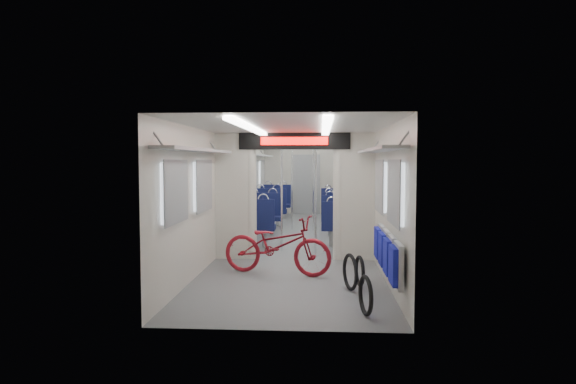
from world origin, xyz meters
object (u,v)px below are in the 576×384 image
at_px(bike_hoop_c, 360,273).
at_px(bicycle, 277,245).
at_px(stanchion_near_left, 282,193).
at_px(bike_hoop_a, 366,297).
at_px(bike_hoop_b, 350,274).
at_px(seat_bay_near_right, 341,218).
at_px(seat_bay_far_left, 272,202).
at_px(flip_bench, 387,253).
at_px(seat_bay_far_right, 337,205).
at_px(seat_bay_near_left, 258,216).
at_px(stanchion_near_right, 316,194).
at_px(stanchion_far_left, 292,185).
at_px(stanchion_far_right, 313,186).

bearing_deg(bike_hoop_c, bicycle, 149.47).
bearing_deg(stanchion_near_left, bike_hoop_a, -72.95).
bearing_deg(bike_hoop_b, seat_bay_near_right, 89.34).
bearing_deg(stanchion_near_left, seat_bay_far_left, 97.56).
relative_size(flip_bench, seat_bay_far_right, 1.08).
bearing_deg(seat_bay_far_right, seat_bay_far_left, 172.35).
relative_size(bike_hoop_b, stanchion_near_left, 0.23).
relative_size(seat_bay_near_left, seat_bay_far_right, 1.10).
relative_size(stanchion_near_left, stanchion_near_right, 1.00).
xyz_separation_m(seat_bay_near_right, seat_bay_far_right, (0.00, 3.22, -0.00)).
xyz_separation_m(seat_bay_near_left, seat_bay_near_right, (1.87, -0.02, -0.03)).
distance_m(seat_bay_far_left, stanchion_far_left, 1.80).
relative_size(bike_hoop_c, seat_bay_near_right, 0.23).
bearing_deg(seat_bay_far_right, bike_hoop_c, -89.24).
distance_m(bike_hoop_a, seat_bay_near_left, 5.90).
height_order(bike_hoop_a, bike_hoop_b, bike_hoop_b).
height_order(bike_hoop_c, stanchion_far_left, stanchion_far_left).
height_order(bike_hoop_b, seat_bay_far_right, seat_bay_far_right).
distance_m(seat_bay_near_left, stanchion_near_right, 2.12).
distance_m(bicycle, stanchion_near_right, 2.10).
relative_size(seat_bay_far_left, seat_bay_far_right, 1.17).
bearing_deg(stanchion_near_left, stanchion_far_right, 79.41).
height_order(bike_hoop_c, seat_bay_far_left, seat_bay_far_left).
xyz_separation_m(bike_hoop_a, stanchion_near_left, (-1.30, 4.23, 0.93)).
xyz_separation_m(seat_bay_far_left, stanchion_far_right, (1.22, -1.67, 0.58)).
distance_m(bike_hoop_c, seat_bay_near_left, 4.64).
bearing_deg(bike_hoop_b, bike_hoop_a, -84.44).
bearing_deg(seat_bay_near_right, stanchion_far_right, 109.97).
xyz_separation_m(flip_bench, seat_bay_near_left, (-2.29, 4.66, -0.03)).
distance_m(flip_bench, bike_hoop_b, 0.64).
bearing_deg(bicycle, stanchion_near_right, -2.44).
relative_size(bicycle, flip_bench, 0.84).
relative_size(seat_bay_near_left, stanchion_far_left, 0.94).
height_order(seat_bay_far_left, seat_bay_far_right, seat_bay_far_left).
bearing_deg(seat_bay_near_right, flip_bench, -84.84).
height_order(bicycle, stanchion_far_right, stanchion_far_right).
xyz_separation_m(bike_hoop_c, seat_bay_far_right, (-0.10, 7.38, 0.33)).
height_order(stanchion_near_right, stanchion_far_right, same).
bearing_deg(seat_bay_far_left, seat_bay_near_left, -90.00).
relative_size(bike_hoop_a, seat_bay_far_right, 0.25).
bearing_deg(stanchion_near_right, stanchion_far_right, 91.66).
height_order(seat_bay_near_right, stanchion_near_left, stanchion_near_left).
xyz_separation_m(bike_hoop_c, stanchion_near_left, (-1.33, 2.85, 0.95)).
distance_m(bike_hoop_b, bike_hoop_c, 0.27).
distance_m(flip_bench, seat_bay_near_left, 5.19).
distance_m(bike_hoop_a, seat_bay_near_right, 5.55).
bearing_deg(stanchion_far_left, seat_bay_far_right, 47.54).
bearing_deg(seat_bay_far_left, bike_hoop_c, -75.54).
bearing_deg(stanchion_far_right, flip_bench, -80.54).
xyz_separation_m(seat_bay_near_right, stanchion_near_left, (-1.24, -1.31, 0.62)).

